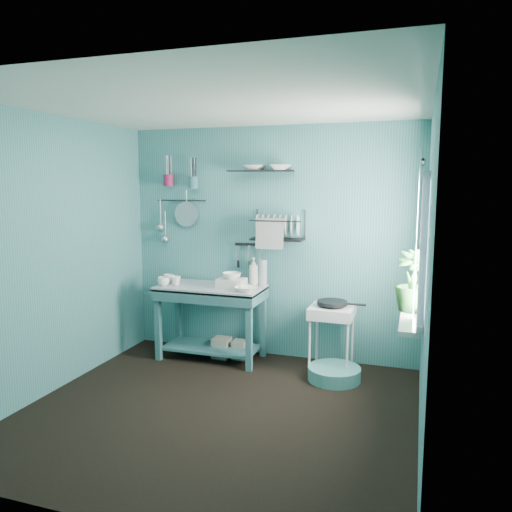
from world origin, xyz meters
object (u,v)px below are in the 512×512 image
(utensil_cup_magenta, at_px, (169,180))
(hotplate_stand, at_px, (331,340))
(wash_tub, at_px, (232,283))
(work_counter, at_px, (211,322))
(utensil_cup_teal, at_px, (194,183))
(floor_basin, at_px, (334,374))
(mug_left, at_px, (163,281))
(water_bottle, at_px, (263,272))
(mug_mid, at_px, (176,281))
(soap_bottle, at_px, (254,271))
(storage_tin_large, at_px, (222,348))
(mug_right, at_px, (169,279))
(storage_tin_small, at_px, (240,350))
(frying_pan, at_px, (332,303))
(potted_plant, at_px, (413,281))
(dish_rack, at_px, (278,225))
(colander, at_px, (186,214))

(utensil_cup_magenta, bearing_deg, hotplate_stand, -7.88)
(wash_tub, bearing_deg, hotplate_stand, 0.27)
(work_counter, height_order, utensil_cup_teal, utensil_cup_teal)
(hotplate_stand, height_order, floor_basin, hotplate_stand)
(mug_left, relative_size, water_bottle, 0.44)
(hotplate_stand, bearing_deg, water_bottle, 157.17)
(utensil_cup_teal, bearing_deg, mug_mid, -104.68)
(wash_tub, bearing_deg, soap_bottle, 52.31)
(water_bottle, height_order, storage_tin_large, water_bottle)
(mug_right, relative_size, floor_basin, 0.24)
(hotplate_stand, xyz_separation_m, storage_tin_small, (-1.01, 0.10, -0.24))
(soap_bottle, bearing_deg, mug_mid, -162.00)
(frying_pan, xyz_separation_m, floor_basin, (0.07, -0.19, -0.66))
(mug_right, distance_m, utensil_cup_magenta, 1.11)
(mug_left, relative_size, soap_bottle, 0.41)
(wash_tub, distance_m, hotplate_stand, 1.18)
(mug_mid, distance_m, floor_basin, 1.93)
(mug_mid, bearing_deg, storage_tin_small, 11.63)
(storage_tin_large, relative_size, floor_basin, 0.43)
(storage_tin_small, bearing_deg, potted_plant, -19.43)
(storage_tin_large, bearing_deg, storage_tin_small, 8.53)
(work_counter, height_order, hotplate_stand, work_counter)
(soap_bottle, height_order, floor_basin, soap_bottle)
(storage_tin_large, bearing_deg, dish_rack, 14.42)
(floor_basin, bearing_deg, water_bottle, 153.79)
(work_counter, height_order, utensil_cup_magenta, utensil_cup_magenta)
(colander, bearing_deg, utensil_cup_magenta, -171.44)
(work_counter, bearing_deg, mug_mid, -172.48)
(mug_mid, bearing_deg, frying_pan, 1.52)
(mug_right, bearing_deg, storage_tin_large, 4.76)
(colander, height_order, storage_tin_large, colander)
(water_bottle, xyz_separation_m, storage_tin_small, (-0.22, -0.14, -0.84))
(colander, xyz_separation_m, floor_basin, (1.79, -0.49, -1.48))
(hotplate_stand, distance_m, colander, 2.13)
(frying_pan, relative_size, storage_tin_large, 1.36)
(utensil_cup_teal, bearing_deg, water_bottle, -2.18)
(dish_rack, bearing_deg, hotplate_stand, -21.08)
(frying_pan, height_order, storage_tin_small, frying_pan)
(potted_plant, bearing_deg, work_counter, 165.26)
(utensil_cup_teal, bearing_deg, utensil_cup_magenta, 180.00)
(soap_bottle, height_order, potted_plant, potted_plant)
(potted_plant, bearing_deg, utensil_cup_magenta, 163.46)
(dish_rack, xyz_separation_m, storage_tin_large, (-0.59, -0.15, -1.35))
(mug_right, bearing_deg, dish_rack, 9.61)
(utensil_cup_magenta, bearing_deg, dish_rack, -2.21)
(utensil_cup_teal, distance_m, storage_tin_small, 1.91)
(wash_tub, distance_m, water_bottle, 0.37)
(dish_rack, bearing_deg, work_counter, -165.76)
(utensil_cup_teal, bearing_deg, mug_left, -113.82)
(soap_bottle, height_order, utensil_cup_teal, utensil_cup_teal)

